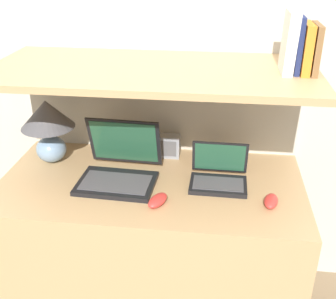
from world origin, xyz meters
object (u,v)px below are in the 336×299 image
object	(u,v)px
table_lamp	(48,123)
second_mouse	(271,201)
computer_mouse	(158,200)
book_brown	(315,49)
book_orange	(306,48)
laptop_large	(119,168)
laptop_small	(219,176)
book_white	(289,42)
router_box	(166,146)
book_navy	(298,45)

from	to	relation	value
table_lamp	second_mouse	world-z (taller)	table_lamp
computer_mouse	book_brown	distance (m)	0.85
table_lamp	book_orange	xyz separation A→B (m)	(1.11, -0.06, 0.39)
computer_mouse	book_orange	bearing A→B (deg)	24.69
laptop_large	second_mouse	xyz separation A→B (m)	(0.65, -0.12, -0.04)
laptop_small	second_mouse	world-z (taller)	laptop_small
computer_mouse	book_white	distance (m)	0.80
computer_mouse	router_box	world-z (taller)	router_box
laptop_large	book_orange	xyz separation A→B (m)	(0.74, 0.07, 0.54)
laptop_large	second_mouse	world-z (taller)	laptop_large
table_lamp	laptop_large	world-z (taller)	table_lamp
computer_mouse	router_box	xyz separation A→B (m)	(-0.02, 0.43, 0.04)
laptop_small	book_orange	distance (m)	0.63
book_navy	book_white	size ratio (longest dim) A/B	0.92
laptop_large	computer_mouse	distance (m)	0.27
router_box	book_white	bearing A→B (deg)	-19.94
table_lamp	book_brown	world-z (taller)	book_brown
book_white	book_orange	bearing A→B (deg)	0.00
laptop_large	laptop_small	bearing A→B (deg)	2.63
laptop_small	book_brown	xyz separation A→B (m)	(0.33, 0.05, 0.55)
computer_mouse	book_orange	size ratio (longest dim) A/B	0.68
second_mouse	book_brown	distance (m)	0.62
book_brown	book_orange	distance (m)	0.03
second_mouse	book_brown	world-z (taller)	book_brown
book_brown	book_orange	bearing A→B (deg)	-180.00
computer_mouse	second_mouse	size ratio (longest dim) A/B	1.13
computer_mouse	book_orange	distance (m)	0.83
table_lamp	laptop_large	xyz separation A→B (m)	(0.37, -0.14, -0.15)
book_brown	table_lamp	bearing A→B (deg)	176.80
table_lamp	book_white	size ratio (longest dim) A/B	1.32
laptop_small	book_orange	size ratio (longest dim) A/B	1.31
table_lamp	laptop_large	bearing A→B (deg)	-20.31
book_brown	book_navy	size ratio (longest dim) A/B	0.87
laptop_large	router_box	xyz separation A→B (m)	(0.17, 0.25, 0.00)
book_navy	book_orange	bearing A→B (deg)	0.00
computer_mouse	laptop_small	bearing A→B (deg)	39.31
table_lamp	second_mouse	bearing A→B (deg)	-14.32
table_lamp	computer_mouse	bearing A→B (deg)	-29.01
router_box	book_brown	xyz separation A→B (m)	(0.60, -0.18, 0.54)
book_brown	laptop_small	bearing A→B (deg)	-171.25
second_mouse	book_navy	world-z (taller)	book_navy
second_mouse	book_navy	bearing A→B (deg)	74.06
book_orange	book_navy	world-z (taller)	book_navy
router_box	book_navy	bearing A→B (deg)	-18.77
book_brown	router_box	bearing A→B (deg)	163.11
laptop_small	book_brown	world-z (taller)	book_brown
router_box	book_brown	distance (m)	0.82
computer_mouse	book_brown	bearing A→B (deg)	23.40
router_box	laptop_small	bearing A→B (deg)	-41.39
computer_mouse	book_navy	size ratio (longest dim) A/B	0.60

